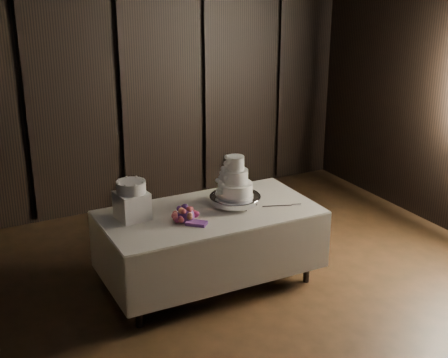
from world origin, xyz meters
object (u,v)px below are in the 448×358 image
wedding_cake (233,181)px  bouquet (186,214)px  display_table (210,245)px  cake_stand (235,200)px  small_cake (131,187)px  box_pedestal (132,205)px

wedding_cake → bouquet: size_ratio=1.01×
display_table → bouquet: (-0.29, -0.10, 0.41)m
cake_stand → wedding_cake: size_ratio=1.24×
cake_stand → small_cake: 1.01m
bouquet → display_table: bearing=19.3°
wedding_cake → small_cake: bearing=172.4°
display_table → bouquet: bouquet is taller
display_table → cake_stand: size_ratio=4.13×
bouquet → box_pedestal: (-0.40, 0.27, 0.06)m
display_table → bouquet: size_ratio=5.17×
display_table → wedding_cake: bearing=3.2°
small_cake → box_pedestal: bearing=0.0°
display_table → small_cake: 0.95m
cake_stand → small_cake: (-0.96, 0.14, 0.26)m
display_table → wedding_cake: size_ratio=5.11×
bouquet → box_pedestal: bearing=145.8°
small_cake → wedding_cake: bearing=-9.6°
cake_stand → bouquet: (-0.57, -0.13, 0.02)m
bouquet → small_cake: (-0.40, 0.27, 0.24)m
display_table → box_pedestal: 0.84m
cake_stand → box_pedestal: bearing=171.7°
wedding_cake → box_pedestal: (-0.94, 0.16, -0.12)m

